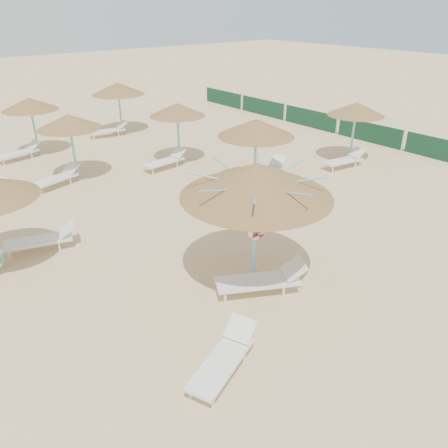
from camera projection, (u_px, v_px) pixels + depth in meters
ground at (249, 295)px, 10.97m from camera, size 120.00×120.00×0.00m
main_palapa at (257, 180)px, 10.22m from camera, size 3.67×3.67×3.29m
lounger_main_a at (225, 357)px, 8.59m from camera, size 2.05×1.29×0.72m
lounger_main_b at (264, 279)px, 10.93m from camera, size 2.29×1.68×0.82m
palapa_field at (105, 120)px, 17.78m from camera, size 19.34×14.01×2.73m
windbreak_fence at (311, 119)px, 25.53m from camera, size 0.08×19.84×1.10m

